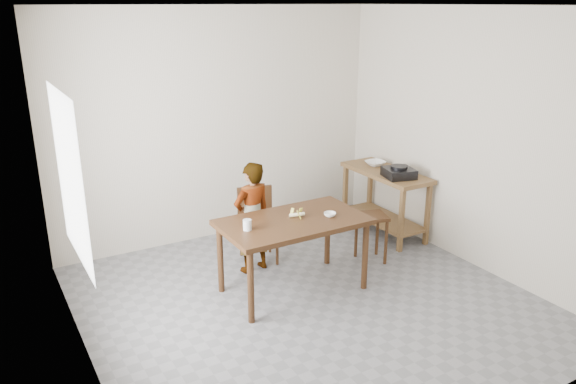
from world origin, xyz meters
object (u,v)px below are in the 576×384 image
child (252,218)px  stool (371,238)px  prep_counter (384,202)px  dining_table (293,255)px  dining_chair (258,226)px

child → stool: bearing=151.4°
prep_counter → child: (-1.86, -0.10, 0.20)m
child → stool: child is taller
dining_table → prep_counter: bearing=22.1°
child → dining_chair: (0.17, 0.18, -0.20)m
dining_table → stool: size_ratio=2.60×
child → dining_chair: size_ratio=1.49×
child → stool: (1.23, -0.45, -0.33)m
dining_table → child: size_ratio=1.17×
dining_table → prep_counter: (1.72, 0.70, 0.03)m
prep_counter → stool: bearing=-139.1°
stool → dining_table: bearing=-172.2°
dining_table → dining_chair: 0.78m
dining_chair → stool: bearing=-16.0°
child → dining_chair: child is taller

